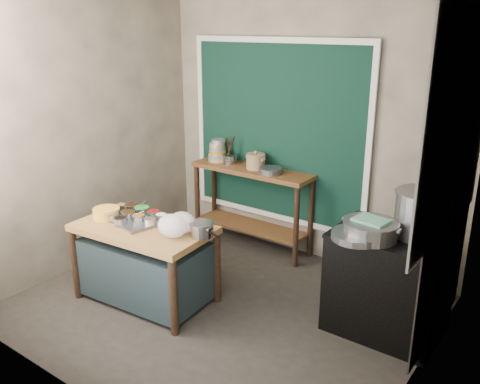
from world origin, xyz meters
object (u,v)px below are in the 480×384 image
Objects in this scene: prep_table at (146,263)px; back_counter at (252,208)px; condiment_tray at (135,219)px; yellow_basin at (107,213)px; utensil_cup at (230,159)px; steamer at (370,230)px; stock_pot at (423,214)px; saucepan at (202,229)px; stove_block at (388,284)px; ceramic_crock at (256,162)px.

back_counter is (0.10, 1.58, 0.10)m from prep_table.
condiment_tray is (-0.17, 0.06, 0.39)m from prep_table.
back_counter is at bearing 81.84° from prep_table.
utensil_cup reaches higher than yellow_basin.
condiment_tray is at bearing -163.76° from steamer.
stock_pot reaches higher than prep_table.
saucepan is 1.36× the size of utensil_cup.
yellow_basin is at bearing -175.94° from prep_table.
prep_table is 0.60m from yellow_basin.
saucepan reaches higher than stove_block.
utensil_cup is 2.30m from steamer.
stove_block is at bearing 18.48° from prep_table.
condiment_tray is (-2.17, -0.79, 0.34)m from stove_block.
stock_pot is (2.19, 0.95, 0.69)m from prep_table.
condiment_tray is 1.55m from utensil_cup.
prep_table is 5.59× the size of ceramic_crock.
yellow_basin is at bearing -154.30° from condiment_tray.
yellow_basin is at bearing -162.66° from steamer.
utensil_cup is at bearing 83.01° from yellow_basin.
prep_table is 1.39× the size of stove_block.
stove_block is 0.67m from stock_pot.
prep_table is 2.07m from steamer.
stock_pot is at bearing -14.97° from utensil_cup.
ceramic_crock is (0.37, -0.01, 0.03)m from utensil_cup.
stove_block is 1.90× the size of stock_pot.
stock_pot is at bearing 43.35° from steamer.
stock_pot is at bearing -17.34° from ceramic_crock.
steamer reaches higher than stove_block.
ceramic_crock reaches higher than yellow_basin.
stock_pot is (2.36, 0.89, 0.30)m from condiment_tray.
ceramic_crock is at bearing 78.35° from condiment_tray.
back_counter reaches higher than saucepan.
back_counter is at bearing 80.04° from condiment_tray.
stock_pot reaches higher than steamer.
steamer is (2.05, 0.60, 0.19)m from condiment_tray.
utensil_cup is at bearing 165.03° from stock_pot.
prep_table is at bearing 8.60° from yellow_basin.
steamer is at bearing -28.17° from ceramic_crock.
back_counter is at bearing 124.29° from saucepan.
condiment_tray is at bearing -101.65° from ceramic_crock.
saucepan is at bearing -158.34° from steamer.
back_counter is 0.61m from utensil_cup.
prep_table is 2.48m from stock_pot.
ceramic_crock is (-0.43, 1.45, 0.21)m from saucepan.
saucepan is at bearing -71.66° from back_counter.
ceramic_crock is at bearing -0.92° from utensil_cup.
back_counter is 2.04m from stove_block.
utensil_cup is at bearing 93.27° from prep_table.
back_counter is 1.57m from condiment_tray.
yellow_basin is (-0.25, -0.12, 0.04)m from condiment_tray.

